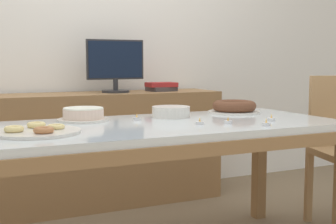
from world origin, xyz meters
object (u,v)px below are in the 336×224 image
object	(u,v)px
tealight_centre	(266,124)
tealight_near_cakes	(228,122)
tealight_near_front	(200,123)
tealight_right_edge	(271,119)
plate_stack	(171,112)
tealight_left_edge	(137,118)
cake_chocolate_round	(83,115)
book_stack	(161,87)
cake_golden_bundt	(234,107)
pastry_platter	(37,131)
computer_monitor	(115,66)

from	to	relation	value
tealight_centre	tealight_near_cakes	bearing A→B (deg)	130.82
tealight_near_front	tealight_centre	xyz separation A→B (m)	(0.27, -0.18, 0.00)
tealight_right_edge	tealight_near_cakes	size ratio (longest dim) A/B	1.00
tealight_right_edge	plate_stack	bearing A→B (deg)	136.79
tealight_left_edge	cake_chocolate_round	bearing A→B (deg)	160.81
book_stack	cake_golden_bundt	size ratio (longest dim) A/B	0.71
cake_golden_bundt	pastry_platter	world-z (taller)	cake_golden_bundt
tealight_centre	tealight_left_edge	distance (m)	0.67
computer_monitor	cake_chocolate_round	size ratio (longest dim) A/B	1.58
book_stack	pastry_platter	size ratio (longest dim) A/B	0.59
book_stack	cake_golden_bundt	distance (m)	0.87
tealight_left_edge	pastry_platter	bearing A→B (deg)	-156.35
computer_monitor	tealight_left_edge	xyz separation A→B (m)	(-0.20, -0.94, -0.26)
cake_golden_bundt	tealight_near_cakes	world-z (taller)	cake_golden_bundt
tealight_near_front	pastry_platter	bearing A→B (deg)	176.36
tealight_near_front	book_stack	bearing A→B (deg)	74.11
tealight_near_front	tealight_near_cakes	xyz separation A→B (m)	(0.14, -0.03, 0.00)
cake_golden_bundt	plate_stack	distance (m)	0.44
cake_chocolate_round	tealight_centre	size ratio (longest dim) A/B	6.69
cake_golden_bundt	tealight_left_edge	world-z (taller)	cake_golden_bundt
pastry_platter	tealight_centre	xyz separation A→B (m)	(1.03, -0.22, -0.00)
plate_stack	tealight_near_cakes	world-z (taller)	plate_stack
computer_monitor	tealight_left_edge	bearing A→B (deg)	-102.27
computer_monitor	tealight_near_front	distance (m)	1.26
pastry_platter	plate_stack	bearing A→B (deg)	20.57
cake_golden_bundt	tealight_near_front	xyz separation A→B (m)	(-0.44, -0.37, -0.02)
book_stack	cake_chocolate_round	world-z (taller)	book_stack
pastry_platter	tealight_centre	world-z (taller)	same
tealight_centre	book_stack	bearing A→B (deg)	86.54
cake_golden_bundt	tealight_near_cakes	distance (m)	0.50
book_stack	computer_monitor	bearing A→B (deg)	-179.78
plate_stack	tealight_near_cakes	bearing A→B (deg)	-69.95
tealight_centre	plate_stack	bearing A→B (deg)	116.74
pastry_platter	tealight_near_cakes	xyz separation A→B (m)	(0.91, -0.08, -0.00)
tealight_near_front	tealight_left_edge	world-z (taller)	same
tealight_centre	computer_monitor	bearing A→B (deg)	101.16
computer_monitor	tealight_right_edge	world-z (taller)	computer_monitor
pastry_platter	tealight_right_edge	xyz separation A→B (m)	(1.17, -0.08, -0.00)
cake_chocolate_round	pastry_platter	size ratio (longest dim) A/B	0.72
computer_monitor	plate_stack	distance (m)	0.92
plate_stack	tealight_right_edge	bearing A→B (deg)	-43.21
computer_monitor	tealight_left_edge	size ratio (longest dim) A/B	10.60
cake_chocolate_round	tealight_right_edge	bearing A→B (deg)	-25.28
tealight_near_front	tealight_left_edge	xyz separation A→B (m)	(-0.22, 0.29, 0.00)
cake_chocolate_round	tealight_left_edge	size ratio (longest dim) A/B	6.69
book_stack	tealight_left_edge	bearing A→B (deg)	-121.06
plate_stack	tealight_left_edge	world-z (taller)	plate_stack
plate_stack	pastry_platter	bearing A→B (deg)	-159.43
computer_monitor	book_stack	distance (m)	0.39
pastry_platter	tealight_right_edge	world-z (taller)	same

